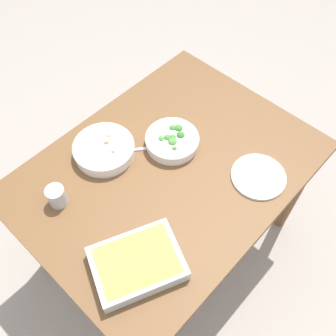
% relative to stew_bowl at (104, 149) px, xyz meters
% --- Properties ---
extents(ground_plane, '(6.00, 6.00, 0.00)m').
position_rel_stew_bowl_xyz_m(ground_plane, '(0.13, -0.24, -0.77)').
color(ground_plane, '#9E9389').
extents(dining_table, '(1.20, 0.90, 0.74)m').
position_rel_stew_bowl_xyz_m(dining_table, '(0.13, -0.24, -0.12)').
color(dining_table, brown).
rests_on(dining_table, ground_plane).
extents(stew_bowl, '(0.26, 0.26, 0.06)m').
position_rel_stew_bowl_xyz_m(stew_bowl, '(0.00, 0.00, 0.00)').
color(stew_bowl, white).
rests_on(stew_bowl, dining_table).
extents(broccoli_bowl, '(0.23, 0.23, 0.07)m').
position_rel_stew_bowl_xyz_m(broccoli_bowl, '(0.23, -0.17, -0.00)').
color(broccoli_bowl, white).
rests_on(broccoli_bowl, dining_table).
extents(baking_dish, '(0.36, 0.32, 0.06)m').
position_rel_stew_bowl_xyz_m(baking_dish, '(-0.25, -0.45, 0.00)').
color(baking_dish, silver).
rests_on(baking_dish, dining_table).
extents(drink_cup, '(0.07, 0.07, 0.08)m').
position_rel_stew_bowl_xyz_m(drink_cup, '(-0.27, -0.05, 0.01)').
color(drink_cup, '#B2BCC6').
rests_on(drink_cup, dining_table).
extents(side_plate, '(0.22, 0.22, 0.01)m').
position_rel_stew_bowl_xyz_m(side_plate, '(0.34, -0.54, -0.03)').
color(side_plate, white).
rests_on(side_plate, dining_table).
extents(spoon_by_stew, '(0.15, 0.12, 0.01)m').
position_rel_stew_bowl_xyz_m(spoon_by_stew, '(0.10, -0.08, -0.03)').
color(spoon_by_stew, silver).
rests_on(spoon_by_stew, dining_table).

